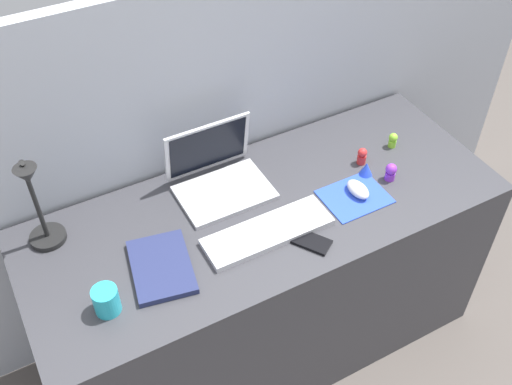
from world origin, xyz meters
TOP-DOWN VIEW (x-y plane):
  - ground_plane at (0.00, 0.00)m, footprint 6.00×6.00m
  - back_wall at (0.00, 0.35)m, footprint 2.77×0.05m
  - desk at (0.00, 0.00)m, footprint 1.57×0.62m
  - laptop at (-0.08, 0.18)m, footprint 0.30×0.24m
  - keyboard at (-0.04, -0.10)m, footprint 0.41×0.13m
  - mousepad at (0.29, -0.09)m, footprint 0.21×0.17m
  - mouse at (0.30, -0.08)m, footprint 0.06×0.10m
  - cell_phone at (0.05, -0.19)m, footprint 0.12×0.14m
  - desk_lamp at (-0.64, 0.17)m, footprint 0.11×0.17m
  - notebook_pad at (-0.38, -0.07)m, footprint 0.21×0.27m
  - coffee_mug at (-0.57, -0.13)m, footprint 0.07×0.07m
  - toy_figurine_purple at (0.44, -0.08)m, footprint 0.04×0.04m
  - toy_figurine_red at (0.40, 0.04)m, footprint 0.03×0.03m
  - toy_figurine_blue at (0.38, -0.02)m, footprint 0.05×0.05m
  - toy_figurine_lime at (0.55, 0.06)m, footprint 0.03×0.03m

SIDE VIEW (x-z plane):
  - ground_plane at x=0.00m, z-range 0.00..0.00m
  - desk at x=0.00m, z-range 0.00..0.74m
  - back_wall at x=0.00m, z-range 0.00..1.38m
  - mousepad at x=0.29m, z-range 0.74..0.74m
  - cell_phone at x=0.05m, z-range 0.74..0.75m
  - keyboard at x=-0.04m, z-range 0.74..0.76m
  - notebook_pad at x=-0.38m, z-range 0.74..0.76m
  - mouse at x=0.30m, z-range 0.74..0.78m
  - toy_figurine_blue at x=0.38m, z-range 0.74..0.79m
  - toy_figurine_lime at x=0.55m, z-range 0.74..0.80m
  - toy_figurine_red at x=0.40m, z-range 0.74..0.80m
  - toy_figurine_purple at x=0.44m, z-range 0.74..0.81m
  - coffee_mug at x=-0.57m, z-range 0.74..0.82m
  - laptop at x=-0.08m, z-range 0.69..0.90m
  - desk_lamp at x=-0.64m, z-range 0.73..1.09m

